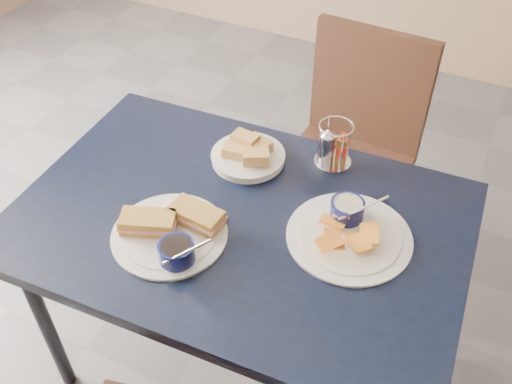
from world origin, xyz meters
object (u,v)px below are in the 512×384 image
at_px(plantain_plate, 348,229).
at_px(bread_basket, 248,154).
at_px(dining_table, 240,234).
at_px(chair_far, 353,139).
at_px(condiment_caddy, 333,147).
at_px(sandwich_plate, 172,231).

bearing_deg(plantain_plate, bread_basket, 157.66).
xyz_separation_m(dining_table, chair_far, (0.09, 0.74, -0.15)).
xyz_separation_m(bread_basket, condiment_caddy, (0.22, 0.10, 0.03)).
bearing_deg(condiment_caddy, sandwich_plate, -119.10).
relative_size(dining_table, plantain_plate, 3.81).
bearing_deg(sandwich_plate, bread_basket, 84.23).
bearing_deg(plantain_plate, dining_table, -165.49).
height_order(plantain_plate, condiment_caddy, condiment_caddy).
relative_size(chair_far, bread_basket, 4.32).
xyz_separation_m(plantain_plate, condiment_caddy, (-0.14, 0.25, 0.04)).
distance_m(dining_table, chair_far, 0.76).
height_order(sandwich_plate, bread_basket, sandwich_plate).
xyz_separation_m(dining_table, bread_basket, (-0.08, 0.22, 0.09)).
distance_m(sandwich_plate, bread_basket, 0.36).
xyz_separation_m(dining_table, sandwich_plate, (-0.12, -0.14, 0.09)).
bearing_deg(bread_basket, sandwich_plate, -95.77).
bearing_deg(condiment_caddy, bread_basket, -154.94).
height_order(plantain_plate, bread_basket, plantain_plate).
bearing_deg(chair_far, dining_table, -97.12).
height_order(dining_table, sandwich_plate, sandwich_plate).
relative_size(dining_table, chair_far, 1.33).
bearing_deg(plantain_plate, sandwich_plate, -152.18).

